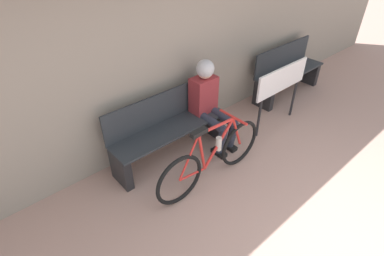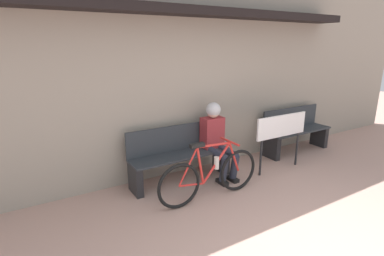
# 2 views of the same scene
# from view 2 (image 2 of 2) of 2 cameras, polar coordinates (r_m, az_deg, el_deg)

# --- Properties ---
(storefront_wall) EXTENTS (12.00, 0.56, 3.20)m
(storefront_wall) POSITION_cam_2_polar(r_m,az_deg,el_deg) (4.64, -3.98, 10.90)
(storefront_wall) COLOR #9E9384
(storefront_wall) RESTS_ON ground_plane
(park_bench_near) EXTENTS (1.59, 0.42, 0.85)m
(park_bench_near) POSITION_cam_2_polar(r_m,az_deg,el_deg) (4.59, -2.33, -5.38)
(park_bench_near) COLOR #2D3338
(park_bench_near) RESTS_ON ground_plane
(bicycle) EXTENTS (1.58, 0.40, 0.83)m
(bicycle) POSITION_cam_2_polar(r_m,az_deg,el_deg) (4.09, 3.54, -8.95)
(bicycle) COLOR black
(bicycle) RESTS_ON ground_plane
(person_seated) EXTENTS (0.34, 0.66, 1.18)m
(person_seated) POSITION_cam_2_polar(r_m,az_deg,el_deg) (4.70, 4.61, -1.31)
(person_seated) COLOR #2D3342
(person_seated) RESTS_ON ground_plane
(park_bench_far) EXTENTS (1.46, 0.42, 0.85)m
(park_bench_far) POSITION_cam_2_polar(r_m,az_deg,el_deg) (6.19, 19.10, -0.70)
(park_bench_far) COLOR #2D3338
(park_bench_far) RESTS_ON ground_plane
(signboard) EXTENTS (1.05, 0.04, 0.95)m
(signboard) POSITION_cam_2_polar(r_m,az_deg,el_deg) (5.08, 16.68, -0.21)
(signboard) COLOR #232326
(signboard) RESTS_ON ground_plane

